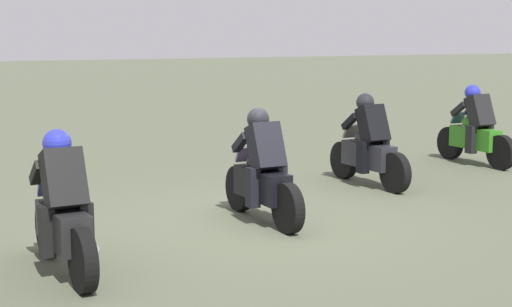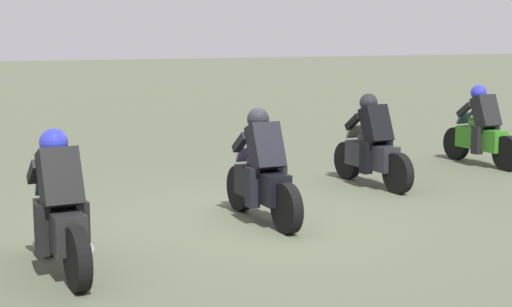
% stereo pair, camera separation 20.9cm
% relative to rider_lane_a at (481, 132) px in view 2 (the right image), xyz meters
% --- Properties ---
extents(ground_plane, '(120.00, 120.00, 0.00)m').
position_rel_rider_lane_a_xyz_m(ground_plane, '(-2.37, 5.66, -0.62)').
color(ground_plane, '#4E5440').
extents(rider_lane_a, '(2.04, 0.54, 1.51)m').
position_rel_rider_lane_a_xyz_m(rider_lane_a, '(0.00, 0.00, 0.00)').
color(rider_lane_a, black).
rests_on(rider_lane_a, ground_plane).
extents(rider_lane_b, '(2.04, 0.55, 1.51)m').
position_rel_rider_lane_a_xyz_m(rider_lane_b, '(-0.90, 2.98, 0.00)').
color(rider_lane_b, black).
rests_on(rider_lane_b, ground_plane).
extents(rider_lane_c, '(2.04, 0.55, 1.51)m').
position_rel_rider_lane_a_xyz_m(rider_lane_c, '(-2.40, 5.61, 0.00)').
color(rider_lane_c, black).
rests_on(rider_lane_c, ground_plane).
extents(rider_lane_d, '(2.04, 0.55, 1.51)m').
position_rel_rider_lane_a_xyz_m(rider_lane_d, '(-3.56, 8.45, 0.00)').
color(rider_lane_d, black).
rests_on(rider_lane_d, ground_plane).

